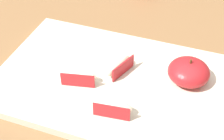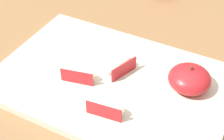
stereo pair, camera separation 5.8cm
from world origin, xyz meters
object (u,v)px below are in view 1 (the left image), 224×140
at_px(apple_wedge_near_knife, 119,66).
at_px(apple_wedge_front, 113,107).
at_px(cutting_board, 112,82).
at_px(apple_half_skin_up, 189,72).
at_px(apple_wedge_right, 79,76).

bearing_deg(apple_wedge_near_knife, apple_wedge_front, -76.30).
xyz_separation_m(cutting_board, apple_wedge_front, (0.03, -0.08, 0.02)).
bearing_deg(apple_half_skin_up, apple_wedge_front, -129.90).
xyz_separation_m(apple_wedge_near_knife, apple_wedge_front, (0.02, -0.10, 0.00)).
bearing_deg(apple_wedge_right, apple_wedge_front, -30.75).
relative_size(apple_wedge_near_knife, apple_wedge_front, 1.02).
xyz_separation_m(apple_half_skin_up, apple_wedge_front, (-0.10, -0.12, -0.01)).
distance_m(apple_wedge_near_knife, apple_wedge_front, 0.10).
bearing_deg(apple_wedge_front, apple_wedge_right, 149.25).
relative_size(cutting_board, apple_wedge_right, 6.36).
distance_m(cutting_board, apple_wedge_front, 0.08).
relative_size(apple_half_skin_up, apple_wedge_right, 1.13).
bearing_deg(apple_wedge_right, cutting_board, 29.58).
relative_size(cutting_board, apple_wedge_front, 6.45).
xyz_separation_m(apple_half_skin_up, apple_wedge_right, (-0.18, -0.07, -0.01)).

